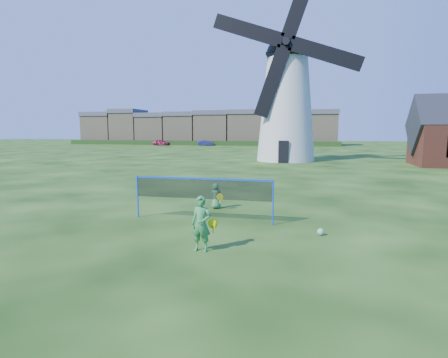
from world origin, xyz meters
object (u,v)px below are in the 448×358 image
(badminton_net, at_px, (202,189))
(player_girl, at_px, (201,224))
(car_right, at_px, (205,143))
(car_left, at_px, (161,142))
(windmill, at_px, (287,100))
(play_ball, at_px, (321,232))
(player_boy, at_px, (216,196))

(badminton_net, height_order, player_girl, badminton_net)
(player_girl, bearing_deg, car_right, 108.76)
(player_girl, height_order, car_left, player_girl)
(windmill, height_order, play_ball, windmill)
(windmill, bearing_deg, player_girl, -90.12)
(windmill, relative_size, badminton_net, 3.78)
(badminton_net, distance_m, car_left, 68.92)
(windmill, xyz_separation_m, car_right, (-19.60, 36.60, -5.82))
(car_right, bearing_deg, badminton_net, 177.81)
(windmill, xyz_separation_m, player_girl, (-0.06, -30.74, -5.66))
(badminton_net, relative_size, car_right, 1.42)
(windmill, xyz_separation_m, car_left, (-29.22, 35.33, -5.77))
(player_boy, relative_size, car_left, 0.28)
(play_ball, relative_size, car_left, 0.06)
(car_right, bearing_deg, windmill, -170.19)
(car_left, distance_m, car_right, 9.70)
(player_boy, bearing_deg, play_ball, 123.06)
(car_left, relative_size, car_right, 1.06)
(car_right, bearing_deg, play_ball, -179.14)
(windmill, xyz_separation_m, play_ball, (3.08, -28.47, -6.30))
(badminton_net, height_order, play_ball, badminton_net)
(car_left, bearing_deg, car_right, -81.67)
(play_ball, height_order, car_left, car_left)
(player_boy, relative_size, car_right, 0.30)
(car_left, bearing_deg, windmill, -139.60)
(player_boy, bearing_deg, player_girl, 80.27)
(windmill, height_order, badminton_net, windmill)
(windmill, distance_m, play_ball, 29.32)
(player_girl, height_order, player_boy, player_girl)
(windmill, bearing_deg, car_left, 129.59)
(player_boy, relative_size, play_ball, 4.82)
(play_ball, height_order, car_right, car_right)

